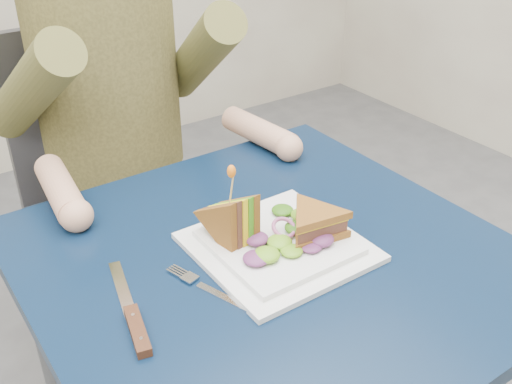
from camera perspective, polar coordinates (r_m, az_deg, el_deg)
table at (r=1.04m, az=1.36°, el=-9.47°), size 0.75×0.75×0.73m
chair at (r=1.65m, az=-13.95°, el=1.52°), size 0.42×0.40×0.93m
diner at (r=1.41m, az=-14.07°, el=13.06°), size 0.54×0.59×0.74m
plate at (r=0.99m, az=2.13°, el=-5.07°), size 0.26×0.26×0.02m
sandwich_flat at (r=0.99m, az=5.60°, el=-2.98°), size 0.14×0.14×0.05m
sandwich_upright at (r=0.97m, az=-2.24°, el=-2.80°), size 0.08×0.13×0.13m
fork at (r=0.91m, az=-4.02°, el=-9.44°), size 0.07×0.18×0.01m
knife at (r=0.87m, az=-11.51°, el=-12.01°), size 0.07×0.22×0.02m
toothpick at (r=0.94m, az=-2.32°, el=0.47°), size 0.01×0.01×0.06m
toothpick_frill at (r=0.92m, az=-2.36°, el=1.97°), size 0.01×0.01×0.02m
lettuce_spill at (r=0.99m, az=2.04°, el=-3.71°), size 0.15×0.13×0.02m
onion_ring at (r=0.99m, az=2.68°, el=-3.41°), size 0.04×0.04×0.02m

